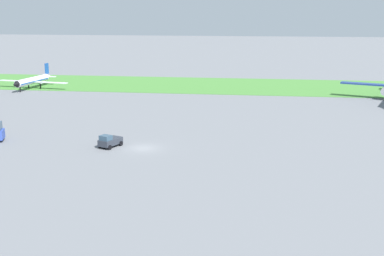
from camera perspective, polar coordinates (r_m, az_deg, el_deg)
ground_plane at (r=72.47m, az=-5.61°, el=-2.31°), size 600.00×600.00×0.00m
grass_taxiway_strip at (r=131.59m, az=0.52°, el=4.93°), size 360.00×28.00×0.08m
airplane_taxiing_turboprop at (r=131.64m, az=-17.71°, el=5.20°), size 18.97×16.30×5.70m
pushback_tug_near_gate at (r=73.41m, az=-9.39°, el=-1.48°), size 3.16×4.02×1.95m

